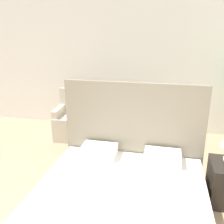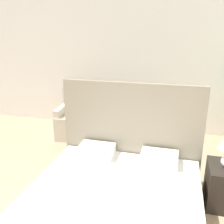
{
  "view_description": "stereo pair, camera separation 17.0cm",
  "coord_description": "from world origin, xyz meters",
  "views": [
    {
      "loc": [
        0.64,
        -0.95,
        2.03
      ],
      "look_at": [
        -0.19,
        2.77,
        0.78
      ],
      "focal_mm": 40.0,
      "sensor_mm": 36.0,
      "label": 1
    },
    {
      "loc": [
        0.8,
        -0.91,
        2.03
      ],
      "look_at": [
        -0.19,
        2.77,
        0.78
      ],
      "focal_mm": 40.0,
      "sensor_mm": 36.0,
      "label": 2
    }
  ],
  "objects": [
    {
      "name": "wall_back",
      "position": [
        0.0,
        4.15,
        1.45
      ],
      "size": [
        10.0,
        0.06,
        2.9
      ],
      "color": "white",
      "rests_on": "ground_plane"
    },
    {
      "name": "armchair_near_window_right",
      "position": [
        -0.13,
        3.36,
        0.29
      ],
      "size": [
        0.7,
        0.68,
        0.93
      ],
      "rotation": [
        0.0,
        0.0,
        0.07
      ],
      "color": "beige",
      "rests_on": "ground_plane"
    },
    {
      "name": "armchair_near_window_left",
      "position": [
        -1.09,
        3.36,
        0.29
      ],
      "size": [
        0.71,
        0.68,
        0.93
      ],
      "rotation": [
        0.0,
        0.0,
        0.08
      ],
      "color": "beige",
      "rests_on": "ground_plane"
    },
    {
      "name": "bed",
      "position": [
        0.23,
        1.21,
        0.26
      ],
      "size": [
        1.88,
        2.13,
        1.4
      ],
      "color": "#8C7A5B",
      "rests_on": "ground_plane"
    }
  ]
}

